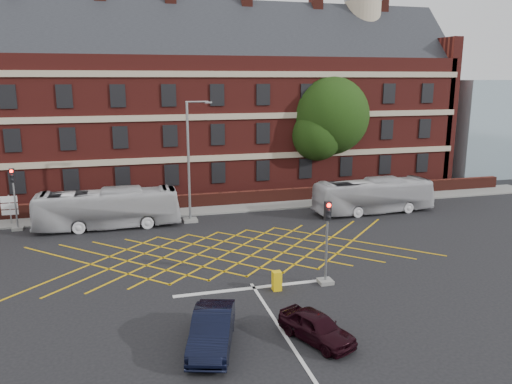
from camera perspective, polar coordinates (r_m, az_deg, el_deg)
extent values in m
plane|color=black|center=(28.30, -2.07, -8.15)|extent=(120.00, 120.00, 0.00)
cube|color=maroon|center=(48.30, -8.12, 7.80)|extent=(50.00, 12.00, 12.00)
cube|color=black|center=(48.16, -8.35, 14.92)|extent=(51.00, 10.61, 10.61)
cube|color=#B7A88C|center=(42.21, -7.12, 8.48)|extent=(50.00, 0.18, 0.50)
cube|color=black|center=(42.37, -7.06, 6.46)|extent=(1.20, 0.14, 1.80)
cube|color=#4B1B14|center=(48.19, -17.35, 19.88)|extent=(1.00, 1.40, 3.20)
cylinder|color=#B7A88C|center=(53.63, 12.00, 17.77)|extent=(3.60, 3.60, 6.00)
cube|color=#4B1B14|center=(40.36, -6.27, -0.98)|extent=(56.00, 0.50, 1.10)
cube|color=slate|center=(39.52, -6.03, -2.00)|extent=(60.00, 3.00, 0.12)
cube|color=#99B2BF|center=(61.69, 25.45, 6.83)|extent=(14.00, 10.00, 10.00)
cube|color=#CC990C|center=(30.13, -2.94, -6.82)|extent=(8.22, 8.22, 0.02)
cube|color=silver|center=(25.15, -0.23, -10.89)|extent=(8.00, 0.30, 0.02)
cube|color=silver|center=(19.64, 4.91, -18.24)|extent=(0.15, 14.00, 0.02)
imported|color=silver|center=(35.95, -16.57, -1.82)|extent=(9.84, 2.37, 2.74)
imported|color=#BCBBC0|center=(39.43, 13.28, -0.43)|extent=(9.55, 2.51, 2.64)
imported|color=black|center=(19.95, -5.04, -15.42)|extent=(2.65, 4.53, 1.41)
imported|color=black|center=(20.48, 6.93, -15.05)|extent=(2.65, 3.70, 1.17)
cylinder|color=black|center=(46.81, 8.26, 3.58)|extent=(0.90, 0.90, 5.43)
sphere|color=black|center=(46.33, 8.42, 8.64)|extent=(7.13, 7.13, 7.13)
sphere|color=black|center=(45.17, 7.00, 6.50)|extent=(4.64, 4.64, 4.64)
sphere|color=black|center=(47.77, 9.65, 7.24)|extent=(4.28, 4.28, 4.28)
cube|color=slate|center=(25.89, 7.92, -10.09)|extent=(0.70, 0.70, 0.20)
cylinder|color=gray|center=(25.30, 8.04, -6.65)|extent=(0.12, 0.12, 3.50)
cube|color=black|center=(24.69, 8.19, -2.16)|extent=(0.30, 0.25, 0.95)
sphere|color=#FF0C05|center=(24.49, 8.34, -1.51)|extent=(0.20, 0.20, 0.20)
cube|color=slate|center=(37.95, -25.55, -3.79)|extent=(0.70, 0.70, 0.20)
cylinder|color=gray|center=(37.55, -25.79, -1.37)|extent=(0.12, 0.12, 3.50)
cube|color=black|center=(37.14, -26.10, 1.70)|extent=(0.30, 0.25, 0.95)
sphere|color=#FF0C05|center=(36.96, -26.18, 2.15)|extent=(0.20, 0.20, 0.20)
cube|color=slate|center=(36.57, -7.52, -3.20)|extent=(1.00, 1.00, 0.20)
cylinder|color=gray|center=(35.65, -7.71, 3.27)|extent=(0.18, 0.18, 8.56)
cylinder|color=gray|center=(35.30, -6.78, 10.20)|extent=(1.60, 0.12, 0.12)
cube|color=gray|center=(35.43, -5.48, 10.16)|extent=(0.50, 0.20, 0.12)
cylinder|color=gray|center=(39.14, -26.29, -1.86)|extent=(0.10, 0.10, 2.20)
cube|color=silver|center=(38.88, -26.42, -0.75)|extent=(1.10, 0.06, 0.45)
cube|color=silver|center=(38.99, -26.35, -1.47)|extent=(1.10, 0.06, 0.40)
cube|color=silver|center=(39.10, -26.29, -2.11)|extent=(1.10, 0.06, 0.35)
cube|color=yellow|center=(24.76, 2.39, -10.11)|extent=(0.43, 0.40, 0.96)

